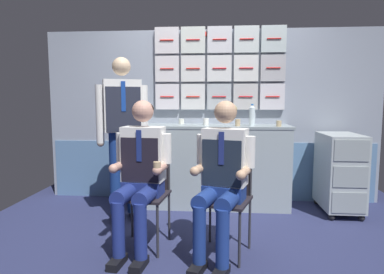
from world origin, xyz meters
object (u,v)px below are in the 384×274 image
(service_trolley, at_px, (339,171))
(crew_member_left, at_px, (140,169))
(folding_chair_left, at_px, (147,183))
(crew_member_right, at_px, (222,172))
(water_bottle_short, at_px, (252,115))
(crew_member_standing, at_px, (123,123))
(paper_cup_blue, at_px, (238,122))
(folding_chair_right, at_px, (227,188))

(service_trolley, relative_size, crew_member_left, 0.70)
(folding_chair_left, bearing_deg, crew_member_right, -20.15)
(crew_member_right, height_order, water_bottle_short, crew_member_right)
(crew_member_standing, bearing_deg, folding_chair_left, -57.22)
(folding_chair_left, height_order, crew_member_left, crew_member_left)
(folding_chair_left, height_order, water_bottle_short, water_bottle_short)
(crew_member_left, bearing_deg, service_trolley, 29.30)
(folding_chair_left, relative_size, paper_cup_blue, 10.95)
(crew_member_right, height_order, crew_member_standing, crew_member_standing)
(crew_member_left, distance_m, crew_member_right, 0.68)
(folding_chair_right, height_order, crew_member_right, crew_member_right)
(service_trolley, relative_size, crew_member_right, 0.71)
(folding_chair_left, bearing_deg, service_trolley, 25.90)
(service_trolley, relative_size, folding_chair_right, 1.04)
(folding_chair_left, distance_m, water_bottle_short, 1.57)
(crew_member_left, relative_size, water_bottle_short, 5.04)
(water_bottle_short, relative_size, paper_cup_blue, 3.20)
(crew_member_right, relative_size, paper_cup_blue, 16.09)
(service_trolley, bearing_deg, crew_member_standing, -170.98)
(folding_chair_right, relative_size, crew_member_standing, 0.50)
(crew_member_left, bearing_deg, folding_chair_right, 5.76)
(service_trolley, height_order, folding_chair_left, service_trolley)
(service_trolley, height_order, crew_member_right, crew_member_right)
(folding_chair_right, distance_m, paper_cup_blue, 1.20)
(service_trolley, relative_size, paper_cup_blue, 11.36)
(service_trolley, xyz_separation_m, crew_member_left, (-2.02, -1.13, 0.23))
(service_trolley, height_order, water_bottle_short, water_bottle_short)
(crew_member_left, height_order, folding_chair_right, crew_member_left)
(folding_chair_left, bearing_deg, paper_cup_blue, 49.60)
(crew_member_left, bearing_deg, crew_member_standing, 115.75)
(paper_cup_blue, bearing_deg, crew_member_right, -98.66)
(paper_cup_blue, bearing_deg, folding_chair_left, -130.40)
(water_bottle_short, height_order, paper_cup_blue, water_bottle_short)
(paper_cup_blue, bearing_deg, crew_member_standing, -161.77)
(folding_chair_left, bearing_deg, crew_member_standing, 122.78)
(crew_member_left, height_order, crew_member_standing, crew_member_standing)
(service_trolley, xyz_separation_m, folding_chair_left, (-2.00, -0.97, 0.06))
(paper_cup_blue, bearing_deg, service_trolley, -1.37)
(folding_chair_right, bearing_deg, water_bottle_short, 74.97)
(folding_chair_left, xyz_separation_m, crew_member_standing, (-0.38, 0.59, 0.49))
(crew_member_left, relative_size, crew_member_right, 1.00)
(folding_chair_left, height_order, paper_cup_blue, paper_cup_blue)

